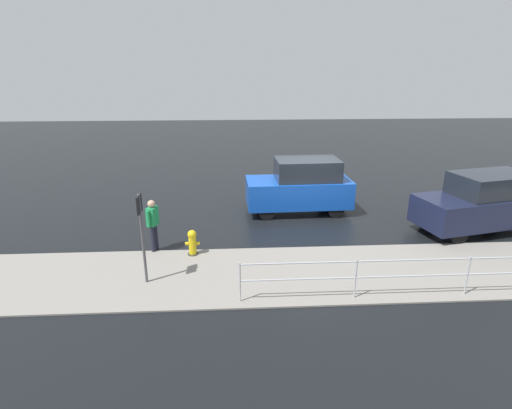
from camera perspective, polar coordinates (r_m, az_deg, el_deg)
The scene contains 8 objects.
ground_plane at distance 14.90m, azimuth 7.36°, elevation -1.90°, with size 60.00×60.00×0.00m, color black.
kerb_strip at distance 11.15m, azimuth 11.27°, elevation -9.44°, with size 24.00×3.20×0.04m, color gray.
moving_hatchback at distance 15.19m, azimuth 6.40°, elevation 2.63°, with size 3.95×1.83×2.06m.
parked_sedan at distance 15.34m, azimuth 29.71°, elevation 0.25°, with size 4.58×2.64×1.98m.
fire_hydrant at distance 11.87m, azimuth -9.07°, elevation -5.45°, with size 0.42×0.31×0.80m.
pedestrian at distance 12.17m, azimuth -14.52°, elevation -2.38°, with size 0.34×0.55×1.62m.
metal_railing at distance 10.23m, azimuth 21.52°, elevation -8.70°, with size 8.21×0.04×1.05m.
sign_post at distance 10.17m, azimuth -16.05°, elevation -3.01°, with size 0.07×0.44×2.40m.
Camera 1 is at (2.70, 13.68, 5.23)m, focal length 28.00 mm.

